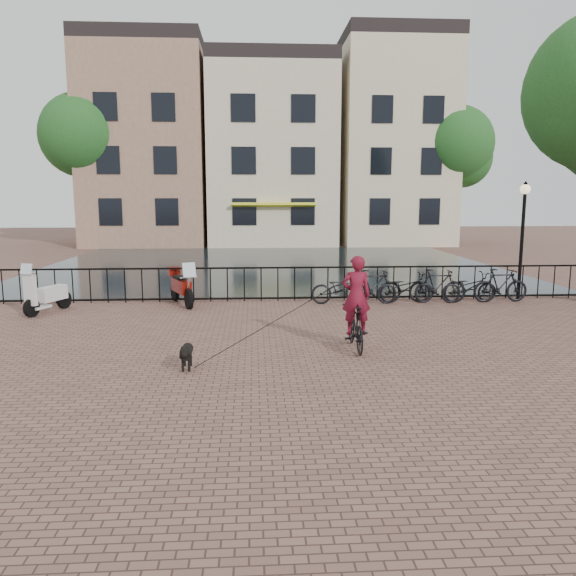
{
  "coord_description": "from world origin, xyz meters",
  "views": [
    {
      "loc": [
        -0.7,
        -8.51,
        3.08
      ],
      "look_at": [
        0.0,
        3.0,
        1.2
      ],
      "focal_mm": 35.0,
      "sensor_mm": 36.0,
      "label": 1
    }
  ],
  "objects": [
    {
      "name": "motorcycle",
      "position": [
        -2.8,
        7.56,
        0.66
      ],
      "size": [
        1.14,
        1.88,
        1.33
      ],
      "rotation": [
        0.0,
        0.0,
        0.41
      ],
      "color": "maroon",
      "rests_on": "ground"
    },
    {
      "name": "ground",
      "position": [
        0.0,
        0.0,
        0.0
      ],
      "size": [
        100.0,
        100.0,
        0.0
      ],
      "primitive_type": "plane",
      "color": "brown",
      "rests_on": "ground"
    },
    {
      "name": "tree_far_left",
      "position": [
        -11.0,
        27.0,
        6.73
      ],
      "size": [
        5.04,
        5.04,
        9.27
      ],
      "color": "black",
      "rests_on": "ground"
    },
    {
      "name": "parked_bike_3",
      "position": [
        4.65,
        7.4,
        0.5
      ],
      "size": [
        1.7,
        0.61,
        1.0
      ],
      "primitive_type": "imported",
      "rotation": [
        0.0,
        0.0,
        1.49
      ],
      "color": "black",
      "rests_on": "ground"
    },
    {
      "name": "lamp_post",
      "position": [
        7.2,
        7.6,
        2.38
      ],
      "size": [
        0.3,
        0.3,
        3.45
      ],
      "color": "black",
      "rests_on": "ground"
    },
    {
      "name": "parked_bike_0",
      "position": [
        1.8,
        7.4,
        0.45
      ],
      "size": [
        1.73,
        0.63,
        0.9
      ],
      "primitive_type": "imported",
      "rotation": [
        0.0,
        0.0,
        1.55
      ],
      "color": "black",
      "rests_on": "ground"
    },
    {
      "name": "canal_water",
      "position": [
        0.0,
        17.3,
        0.0
      ],
      "size": [
        20.0,
        20.0,
        0.0
      ],
      "primitive_type": "plane",
      "color": "black",
      "rests_on": "ground"
    },
    {
      "name": "tree_far_right",
      "position": [
        12.0,
        27.0,
        6.35
      ],
      "size": [
        4.76,
        4.76,
        8.76
      ],
      "color": "black",
      "rests_on": "ground"
    },
    {
      "name": "scooter",
      "position": [
        -6.23,
        6.65,
        0.72
      ],
      "size": [
        0.99,
        1.59,
        1.43
      ],
      "rotation": [
        0.0,
        0.0,
        -0.39
      ],
      "color": "silver",
      "rests_on": "ground"
    },
    {
      "name": "canal_house_mid",
      "position": [
        0.5,
        30.0,
        5.9
      ],
      "size": [
        8.0,
        9.5,
        11.8
      ],
      "color": "beige",
      "rests_on": "ground"
    },
    {
      "name": "parked_bike_4",
      "position": [
        5.6,
        7.4,
        0.45
      ],
      "size": [
        1.77,
        0.79,
        0.9
      ],
      "primitive_type": "imported",
      "rotation": [
        0.0,
        0.0,
        1.68
      ],
      "color": "black",
      "rests_on": "ground"
    },
    {
      "name": "parked_bike_1",
      "position": [
        2.75,
        7.4,
        0.5
      ],
      "size": [
        1.69,
        0.58,
        1.0
      ],
      "primitive_type": "imported",
      "rotation": [
        0.0,
        0.0,
        1.64
      ],
      "color": "black",
      "rests_on": "ground"
    },
    {
      "name": "parked_bike_2",
      "position": [
        3.7,
        7.4,
        0.45
      ],
      "size": [
        1.76,
        0.73,
        0.9
      ],
      "primitive_type": "imported",
      "rotation": [
        0.0,
        0.0,
        1.65
      ],
      "color": "black",
      "rests_on": "ground"
    },
    {
      "name": "canal_house_left",
      "position": [
        -7.5,
        30.0,
        6.4
      ],
      "size": [
        7.5,
        9.0,
        12.8
      ],
      "color": "#82624B",
      "rests_on": "ground"
    },
    {
      "name": "canal_house_right",
      "position": [
        8.5,
        30.0,
        6.65
      ],
      "size": [
        7.0,
        9.0,
        13.3
      ],
      "color": "beige",
      "rests_on": "ground"
    },
    {
      "name": "parked_bike_5",
      "position": [
        6.55,
        7.4,
        0.5
      ],
      "size": [
        1.69,
        0.57,
        1.0
      ],
      "primitive_type": "imported",
      "rotation": [
        0.0,
        0.0,
        1.63
      ],
      "color": "black",
      "rests_on": "ground"
    },
    {
      "name": "railing",
      "position": [
        0.0,
        8.0,
        0.5
      ],
      "size": [
        20.0,
        0.05,
        1.02
      ],
      "color": "black",
      "rests_on": "ground"
    },
    {
      "name": "cyclist",
      "position": [
        1.34,
        2.49,
        0.85
      ],
      "size": [
        0.71,
        1.64,
        2.25
      ],
      "rotation": [
        0.0,
        0.0,
        3.14
      ],
      "color": "black",
      "rests_on": "ground"
    },
    {
      "name": "dog",
      "position": [
        -1.93,
        1.38,
        0.25
      ],
      "size": [
        0.26,
        0.75,
        0.5
      ],
      "rotation": [
        0.0,
        0.0,
        0.02
      ],
      "color": "black",
      "rests_on": "ground"
    }
  ]
}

